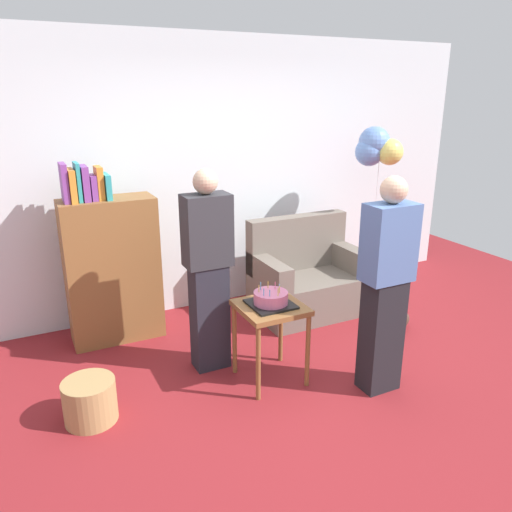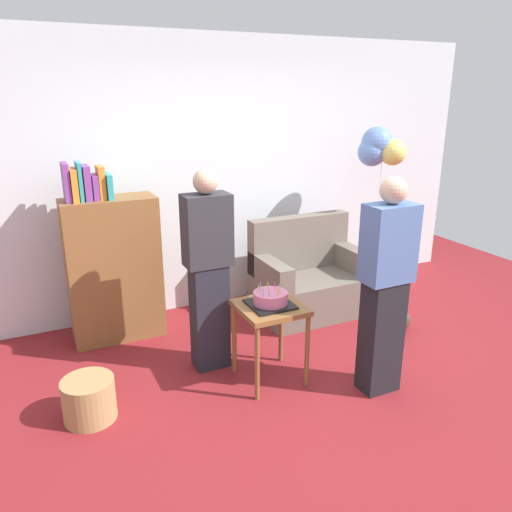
{
  "view_description": "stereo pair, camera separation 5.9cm",
  "coord_description": "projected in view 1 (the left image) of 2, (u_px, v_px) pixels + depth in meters",
  "views": [
    {
      "loc": [
        -1.89,
        -2.68,
        2.17
      ],
      "look_at": [
        -0.25,
        0.62,
        0.95
      ],
      "focal_mm": 35.09,
      "sensor_mm": 36.0,
      "label": 1
    },
    {
      "loc": [
        -1.83,
        -2.71,
        2.17
      ],
      "look_at": [
        -0.25,
        0.62,
        0.95
      ],
      "focal_mm": 35.09,
      "sensor_mm": 36.0,
      "label": 2
    }
  ],
  "objects": [
    {
      "name": "person_holding_cake",
      "position": [
        385.0,
        286.0,
        3.6
      ],
      "size": [
        0.36,
        0.22,
        1.63
      ],
      "rotation": [
        0.0,
        0.0,
        2.95
      ],
      "color": "black",
      "rests_on": "ground_plane"
    },
    {
      "name": "bookshelf",
      "position": [
        111.0,
        267.0,
        4.43
      ],
      "size": [
        0.8,
        0.36,
        1.62
      ],
      "color": "brown",
      "rests_on": "ground_plane"
    },
    {
      "name": "ground_plane",
      "position": [
        322.0,
        394.0,
        3.76
      ],
      "size": [
        8.0,
        8.0,
        0.0
      ],
      "primitive_type": "plane",
      "color": "maroon"
    },
    {
      "name": "wicker_basket",
      "position": [
        90.0,
        401.0,
        3.43
      ],
      "size": [
        0.36,
        0.36,
        0.3
      ],
      "primitive_type": "cylinder",
      "color": "#A88451",
      "rests_on": "ground_plane"
    },
    {
      "name": "wall_back",
      "position": [
        215.0,
        176.0,
        5.08
      ],
      "size": [
        6.0,
        0.1,
        2.7
      ],
      "primitive_type": "cube",
      "color": "silver",
      "rests_on": "ground_plane"
    },
    {
      "name": "person_blowing_candles",
      "position": [
        208.0,
        271.0,
        3.9
      ],
      "size": [
        0.36,
        0.22,
        1.63
      ],
      "rotation": [
        0.0,
        0.0,
        0.34
      ],
      "color": "#23232D",
      "rests_on": "ground_plane"
    },
    {
      "name": "couch",
      "position": [
        307.0,
        279.0,
        5.1
      ],
      "size": [
        1.1,
        0.7,
        0.96
      ],
      "color": "#6B6056",
      "rests_on": "ground_plane"
    },
    {
      "name": "side_table",
      "position": [
        271.0,
        317.0,
        3.8
      ],
      "size": [
        0.48,
        0.48,
        0.63
      ],
      "color": "brown",
      "rests_on": "ground_plane"
    },
    {
      "name": "handbag",
      "position": [
        397.0,
        321.0,
        4.74
      ],
      "size": [
        0.28,
        0.14,
        0.2
      ],
      "primitive_type": "ellipsoid",
      "color": "#473328",
      "rests_on": "ground_plane"
    },
    {
      "name": "balloon_bunch",
      "position": [
        376.0,
        148.0,
        5.05
      ],
      "size": [
        0.43,
        0.42,
        1.83
      ],
      "color": "silver",
      "rests_on": "ground_plane"
    },
    {
      "name": "birthday_cake",
      "position": [
        271.0,
        299.0,
        3.76
      ],
      "size": [
        0.32,
        0.32,
        0.17
      ],
      "color": "black",
      "rests_on": "side_table"
    }
  ]
}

